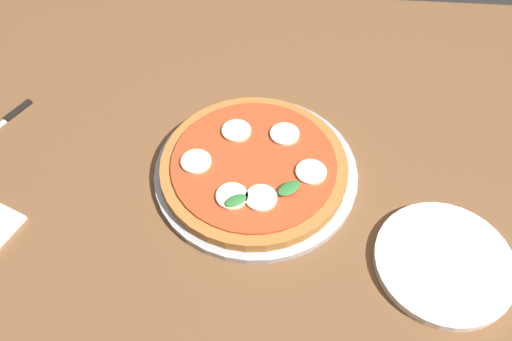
{
  "coord_description": "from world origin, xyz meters",
  "views": [
    {
      "loc": [
        0.01,
        -0.47,
        1.38
      ],
      "look_at": [
        -0.03,
        0.04,
        0.71
      ],
      "focal_mm": 36.79,
      "sensor_mm": 36.0,
      "label": 1
    }
  ],
  "objects_px": {
    "serving_tray": "(256,172)",
    "plate_white": "(444,262)",
    "knife": "(4,121)",
    "pizza": "(254,166)",
    "dining_table": "(271,226)"
  },
  "relations": [
    {
      "from": "serving_tray",
      "to": "plate_white",
      "type": "distance_m",
      "value": 0.32
    },
    {
      "from": "dining_table",
      "to": "plate_white",
      "type": "relative_size",
      "value": 6.51
    },
    {
      "from": "pizza",
      "to": "knife",
      "type": "height_order",
      "value": "pizza"
    },
    {
      "from": "dining_table",
      "to": "knife",
      "type": "distance_m",
      "value": 0.51
    },
    {
      "from": "pizza",
      "to": "knife",
      "type": "bearing_deg",
      "value": 169.55
    },
    {
      "from": "pizza",
      "to": "plate_white",
      "type": "relative_size",
      "value": 1.5
    },
    {
      "from": "dining_table",
      "to": "serving_tray",
      "type": "xyz_separation_m",
      "value": [
        -0.03,
        0.04,
        0.09
      ]
    },
    {
      "from": "knife",
      "to": "plate_white",
      "type": "bearing_deg",
      "value": -16.94
    },
    {
      "from": "dining_table",
      "to": "serving_tray",
      "type": "distance_m",
      "value": 0.11
    },
    {
      "from": "pizza",
      "to": "knife",
      "type": "distance_m",
      "value": 0.46
    },
    {
      "from": "serving_tray",
      "to": "pizza",
      "type": "distance_m",
      "value": 0.02
    },
    {
      "from": "serving_tray",
      "to": "knife",
      "type": "distance_m",
      "value": 0.46
    },
    {
      "from": "dining_table",
      "to": "knife",
      "type": "height_order",
      "value": "knife"
    },
    {
      "from": "plate_white",
      "to": "knife",
      "type": "height_order",
      "value": "plate_white"
    },
    {
      "from": "pizza",
      "to": "serving_tray",
      "type": "bearing_deg",
      "value": 32.92
    }
  ]
}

